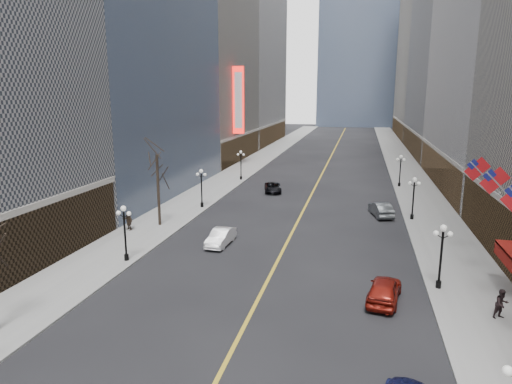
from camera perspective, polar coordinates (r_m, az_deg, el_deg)
The scene contains 24 objects.
sidewalk_east at distance 73.05m, azimuth 18.94°, elevation 1.17°, with size 6.00×230.00×0.15m, color gray.
sidewalk_west at distance 75.35m, azimuth -2.72°, elevation 2.15°, with size 6.00×230.00×0.15m, color gray.
lane_line at distance 82.71m, azimuth 8.57°, elevation 2.88°, with size 0.25×200.00×0.02m, color gold.
bldg_east_c at distance 110.54m, azimuth 26.50°, elevation 16.69°, with size 26.60×40.60×48.80m.
bldg_east_d at distance 153.33m, azimuth 22.98°, elevation 18.03°, with size 26.60×46.60×62.80m.
bldg_west_c at distance 96.19m, azimuth -9.66°, elevation 19.20°, with size 26.60×30.60×50.80m.
bldg_west_d at distance 129.64m, azimuth -3.66°, elevation 22.40°, with size 26.60×38.60×72.80m.
streetlamp_east_1 at distance 33.57m, azimuth 22.19°, elevation -6.71°, with size 1.26×0.44×4.52m.
streetlamp_east_2 at distance 50.81m, azimuth 19.10°, elevation -0.22°, with size 1.26×0.44×4.52m.
streetlamp_east_3 at distance 68.44m, azimuth 17.60°, elevation 2.95°, with size 1.26×0.44×4.52m.
streetlamp_west_1 at distance 37.62m, azimuth -16.11°, elevation -4.26°, with size 1.26×0.44×4.52m.
streetlamp_west_2 at distance 53.57m, azimuth -6.83°, elevation 0.99°, with size 1.26×0.44×4.52m.
streetlamp_west_3 at distance 70.52m, azimuth -1.90°, elevation 3.78°, with size 1.26×0.44×4.52m.
flag_4 at distance 35.17m, azimuth 27.92°, elevation 1.00°, with size 2.87×0.12×2.87m.
flag_5 at distance 39.95m, azimuth 26.14°, elevation 2.36°, with size 2.87×0.12×2.87m.
awning_c at distance 34.51m, azimuth 29.32°, elevation -6.58°, with size 1.40×4.00×0.93m.
theatre_marquee at distance 84.34m, azimuth -2.20°, elevation 11.38°, with size 2.00×0.55×12.00m.
tree_west_far at distance 46.36m, azimuth -12.25°, elevation 3.23°, with size 3.60×3.60×7.92m.
car_nb_mid at distance 40.94m, azimuth -4.43°, elevation -5.65°, with size 1.54×4.41×1.45m, color white.
car_nb_far at distance 62.38m, azimuth 2.12°, elevation 0.57°, with size 2.17×4.71×1.31m, color black.
car_sb_mid at distance 31.36m, azimuth 15.74°, elevation -11.67°, with size 1.92×4.77×1.63m, color maroon.
car_sb_far at distance 51.98m, azimuth 15.35°, elevation -2.11°, with size 1.66×4.76×1.57m, color #4D5255.
ped_east_walk at distance 31.40m, azimuth 28.36°, elevation -12.22°, with size 0.88×0.49×1.82m, color black.
ped_west_far at distance 46.41m, azimuth -15.63°, elevation -3.46°, with size 1.73×0.50×1.86m, color black.
Camera 1 is at (6.11, -1.41, 13.29)m, focal length 32.00 mm.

